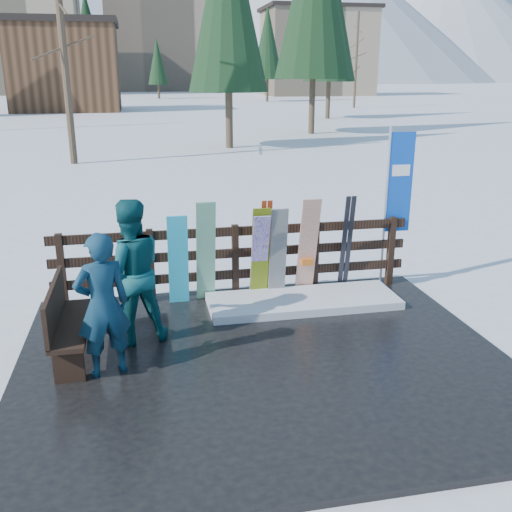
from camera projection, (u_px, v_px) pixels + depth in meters
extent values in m
plane|color=white|center=(265.00, 365.00, 7.06)|extent=(700.00, 700.00, 0.00)
cube|color=black|center=(265.00, 362.00, 7.04)|extent=(6.00, 5.00, 0.08)
cube|color=black|center=(62.00, 271.00, 8.42)|extent=(0.10, 0.10, 1.15)
cube|color=black|center=(151.00, 266.00, 8.67)|extent=(0.10, 0.10, 1.15)
cube|color=black|center=(235.00, 261.00, 8.91)|extent=(0.10, 0.10, 1.15)
cube|color=black|center=(315.00, 256.00, 9.16)|extent=(0.10, 0.10, 1.15)
cube|color=black|center=(391.00, 251.00, 9.40)|extent=(0.10, 0.10, 1.15)
cube|color=black|center=(236.00, 274.00, 8.98)|extent=(5.60, 0.05, 0.14)
cube|color=black|center=(235.00, 253.00, 8.87)|extent=(5.60, 0.05, 0.14)
cube|color=black|center=(235.00, 231.00, 8.77)|extent=(5.60, 0.05, 0.14)
cube|color=white|center=(303.00, 301.00, 8.69)|extent=(2.88, 1.00, 0.12)
cube|color=black|center=(72.00, 324.00, 6.93)|extent=(0.40, 1.50, 0.06)
cube|color=black|center=(69.00, 364.00, 6.44)|extent=(0.34, 0.06, 0.45)
cube|color=black|center=(79.00, 321.00, 7.56)|extent=(0.34, 0.06, 0.45)
cube|color=black|center=(54.00, 305.00, 6.82)|extent=(0.05, 1.50, 0.50)
cube|color=#2BCFF8|center=(178.00, 260.00, 8.50)|extent=(0.30, 0.26, 1.42)
cube|color=silver|center=(206.00, 252.00, 8.54)|extent=(0.29, 0.39, 1.62)
cube|color=#BCDA0D|center=(260.00, 254.00, 8.72)|extent=(0.27, 0.29, 1.48)
cube|color=white|center=(260.00, 257.00, 8.74)|extent=(0.25, 0.44, 1.38)
cube|color=black|center=(278.00, 253.00, 8.78)|extent=(0.27, 0.23, 1.45)
cube|color=silver|center=(308.00, 247.00, 8.85)|extent=(0.29, 0.39, 1.59)
cube|color=#A33214|center=(263.00, 249.00, 8.78)|extent=(0.07, 0.24, 1.57)
cube|color=#A33214|center=(268.00, 249.00, 8.80)|extent=(0.08, 0.24, 1.57)
cube|color=black|center=(344.00, 244.00, 9.03)|extent=(0.08, 0.25, 1.58)
cube|color=black|center=(349.00, 244.00, 9.05)|extent=(0.08, 0.25, 1.58)
cylinder|color=silver|center=(385.00, 208.00, 9.21)|extent=(0.04, 0.04, 2.60)
cube|color=blue|center=(400.00, 183.00, 9.13)|extent=(0.42, 0.02, 1.60)
imported|color=navy|center=(103.00, 305.00, 6.45)|extent=(0.72, 0.58, 1.71)
imported|color=#114D55|center=(130.00, 272.00, 7.27)|extent=(1.05, 0.89, 1.90)
cube|color=tan|center=(17.00, 43.00, 102.91)|extent=(22.00, 14.00, 18.00)
cube|color=gray|center=(167.00, 39.00, 126.28)|extent=(26.00, 16.00, 22.00)
cube|color=tan|center=(317.00, 54.00, 99.34)|extent=(18.00, 12.00, 14.00)
cube|color=black|center=(319.00, 8.00, 97.12)|extent=(18.90, 12.60, 0.60)
cube|color=brown|center=(66.00, 69.00, 55.70)|extent=(10.00, 8.00, 8.00)
cube|color=black|center=(61.00, 22.00, 54.40)|extent=(10.50, 8.40, 0.60)
cylinder|color=#382B1E|center=(60.00, 16.00, 21.43)|extent=(0.28, 0.28, 11.08)
cone|color=black|center=(228.00, 32.00, 26.56)|extent=(3.83, 3.83, 10.64)
cone|color=black|center=(314.00, 21.00, 32.96)|extent=(4.63, 4.63, 12.86)
cone|color=black|center=(330.00, 43.00, 45.28)|extent=(4.23, 4.23, 11.74)
cylinder|color=#382B1E|center=(356.00, 61.00, 61.10)|extent=(0.28, 0.28, 9.81)
cone|color=black|center=(89.00, 53.00, 60.26)|extent=(4.03, 4.03, 11.21)
cone|color=black|center=(267.00, 56.00, 75.57)|extent=(4.17, 4.17, 11.59)
cone|color=black|center=(158.00, 70.00, 85.57)|extent=(2.98, 2.98, 8.28)
cone|color=white|center=(307.00, 3.00, 301.49)|extent=(200.00, 200.00, 80.00)
cone|color=white|center=(443.00, 19.00, 338.70)|extent=(180.00, 180.00, 70.00)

